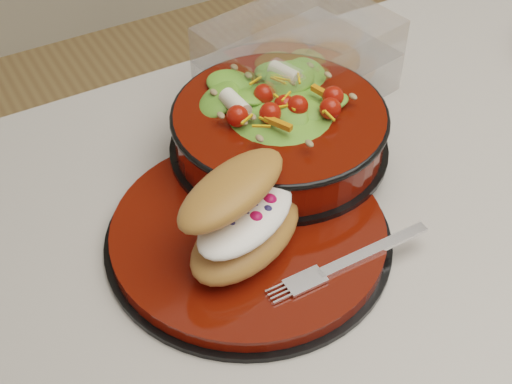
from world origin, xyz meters
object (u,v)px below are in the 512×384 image
croissant (243,216)px  fork (353,259)px  salad_bowl (279,122)px  dinner_plate (249,234)px  pastry_box (297,61)px

croissant → fork: size_ratio=0.98×
salad_bowl → fork: (-0.02, -0.17, -0.03)m
dinner_plate → croissant: 0.05m
dinner_plate → salad_bowl: bearing=45.6°
salad_bowl → croissant: (-0.10, -0.10, 0.00)m
dinner_plate → croissant: size_ratio=1.85×
salad_bowl → dinner_plate: bearing=-134.4°
salad_bowl → pastry_box: (0.09, 0.10, -0.01)m
dinner_plate → fork: size_ratio=1.82×
fork → pastry_box: 0.30m
croissant → pastry_box: croissant is taller
salad_bowl → fork: bearing=-97.4°
fork → pastry_box: bearing=-22.0°
croissant → fork: bearing=-64.0°
dinner_plate → croissant: croissant is taller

